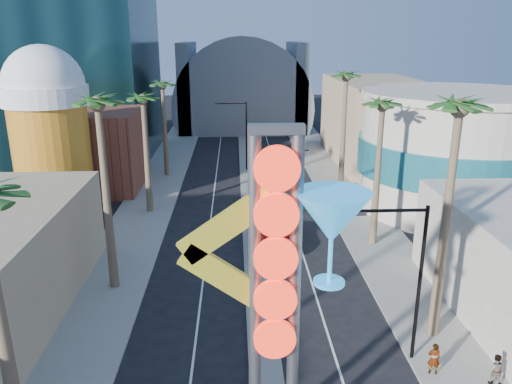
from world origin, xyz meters
name	(u,v)px	position (x,y,z in m)	size (l,w,h in m)	color
sidewalk_west	(153,194)	(-9.50, 35.00, 0.07)	(5.00, 100.00, 0.15)	gray
sidewalk_east	(343,192)	(9.50, 35.00, 0.07)	(5.00, 100.00, 0.15)	gray
median	(248,184)	(0.00, 38.00, 0.07)	(1.60, 84.00, 0.15)	gray
brick_filler_west	(91,150)	(-16.00, 38.00, 4.00)	(10.00, 10.00, 8.00)	brown
filler_east	(375,121)	(16.00, 48.00, 5.00)	(10.00, 20.00, 10.00)	tan
beer_mug	(49,126)	(-17.00, 30.00, 7.84)	(7.00, 7.00, 14.50)	#BF7319
turquoise_building	(453,152)	(18.00, 30.00, 5.25)	(16.60, 16.60, 10.60)	#B5A899
canopy	(242,102)	(0.00, 72.00, 4.31)	(22.00, 16.00, 22.00)	slate
neon_sign	(298,275)	(0.82, 2.96, 7.31)	(6.53, 2.60, 12.55)	gray
streetlight_0	(263,193)	(0.55, 20.00, 4.88)	(3.79, 0.25, 8.00)	black
streetlight_1	(242,129)	(-0.55, 44.00, 4.88)	(3.79, 0.25, 8.00)	black
streetlight_2	(411,271)	(6.72, 8.00, 4.83)	(3.45, 0.25, 8.00)	black
palm_1	(99,116)	(-9.00, 16.00, 10.82)	(2.40, 2.40, 12.70)	brown
palm_2	(143,106)	(-9.00, 30.00, 9.48)	(2.40, 2.40, 11.20)	brown
palm_3	(163,91)	(-9.00, 42.00, 9.48)	(2.40, 2.40, 11.20)	brown
palm_5	(458,124)	(9.00, 10.00, 11.27)	(2.40, 2.40, 13.20)	brown
palm_6	(382,114)	(9.00, 22.00, 9.93)	(2.40, 2.40, 11.70)	brown
palm_7	(346,84)	(9.00, 34.00, 10.82)	(2.40, 2.40, 12.70)	brown
red_pickup	(276,236)	(1.69, 22.04, 0.81)	(2.70, 5.86, 1.63)	#A8120C
pedestrian_a	(434,359)	(7.74, 6.75, 0.95)	(0.58, 0.38, 1.59)	gray
pedestrian_b	(495,369)	(10.21, 5.92, 0.91)	(0.74, 0.58, 1.52)	gray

